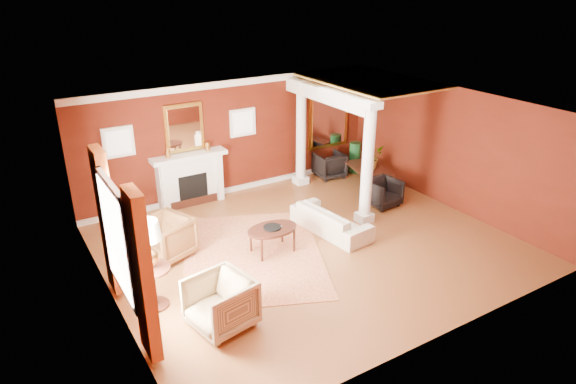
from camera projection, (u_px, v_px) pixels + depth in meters
ground at (310, 245)px, 10.77m from camera, size 8.00×8.00×0.00m
room_shell at (312, 154)px, 9.97m from camera, size 8.04×7.04×2.92m
fireplace at (190, 179)px, 12.49m from camera, size 1.85×0.42×1.29m
overmantel_mirror at (184, 128)px, 12.10m from camera, size 0.95×0.07×1.15m
flank_window_left at (118, 142)px, 11.41m from camera, size 0.70×0.07×0.70m
flank_window_right at (243, 122)px, 12.89m from camera, size 0.70×0.07×0.70m
left_window at (122, 245)px, 7.87m from camera, size 0.21×2.55×2.60m
column_front at (368, 163)px, 11.26m from camera, size 0.36×0.36×2.80m
column_back at (301, 133)px, 13.37m from camera, size 0.36×0.36×2.80m
header_beam at (327, 95)px, 12.04m from camera, size 0.30×3.20×0.32m
amber_ceiling at (370, 81)px, 12.38m from camera, size 2.30×3.40×0.04m
dining_mirror at (328, 118)px, 14.26m from camera, size 1.30×0.07×1.70m
chandelier at (368, 105)px, 12.69m from camera, size 0.60×0.62×0.75m
crown_trim at (232, 83)px, 12.37m from camera, size 8.00×0.08×0.16m
base_trim at (237, 188)px, 13.46m from camera, size 8.00×0.08×0.12m
rug at (253, 254)px, 10.42m from camera, size 3.94×4.42×0.01m
sofa at (331, 216)px, 11.21m from camera, size 0.81×2.00×0.76m
armchair_leopard at (165, 236)px, 10.16m from camera, size 1.12×1.15×0.93m
armchair_stripe at (220, 301)px, 8.14m from camera, size 1.03×1.07×0.95m
coffee_table at (272, 230)px, 10.34m from camera, size 1.07×1.07×0.54m
coffee_book at (274, 223)px, 10.29m from camera, size 0.15×0.06×0.21m
side_table at (149, 249)px, 8.39m from camera, size 0.65×0.65×1.62m
dining_table at (369, 171)px, 13.62m from camera, size 0.83×1.54×0.81m
dining_chair_near at (383, 191)px, 12.47m from camera, size 0.78×0.74×0.75m
dining_chair_far at (329, 164)px, 14.24m from camera, size 0.80×0.76×0.76m
green_urn at (354, 160)px, 14.63m from camera, size 0.36×0.36×0.87m
potted_plant at (372, 149)px, 13.32m from camera, size 0.65×0.71×0.50m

